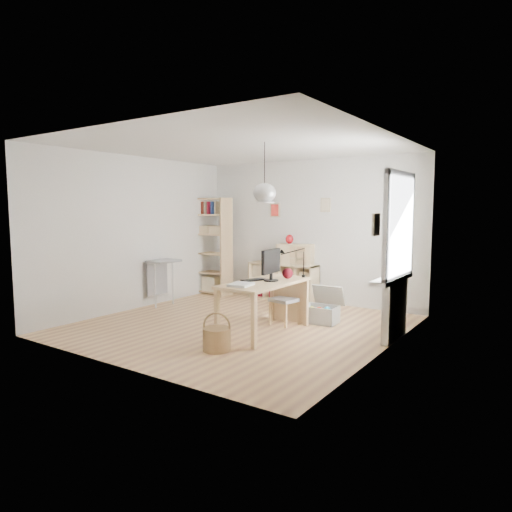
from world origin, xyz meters
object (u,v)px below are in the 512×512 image
Objects in this scene: cube_shelf at (283,284)px; storage_chest at (322,311)px; drawer_chest at (295,254)px; desk at (264,288)px; monitor at (271,263)px; chair at (287,297)px; tall_bookshelf at (212,242)px.

cube_shelf is 2.26× the size of storage_chest.
desk is at bearing -83.63° from drawer_chest.
storage_chest is 1.18× the size of monitor.
chair is at bearing 89.90° from desk.
chair reaches higher than storage_chest.
drawer_chest is at bearing -7.92° from cube_shelf.
cube_shelf is at bearing 109.87° from monitor.
desk reaches higher than storage_chest.
monitor reaches higher than storage_chest.
cube_shelf is at bearing 114.61° from desk.
storage_chest is 0.91× the size of drawer_chest.
storage_chest is at bearing 54.16° from chair.
drawer_chest is (-0.78, 2.10, -0.09)m from monitor.
tall_bookshelf is 2.95× the size of drawer_chest.
desk is 2.01× the size of chair.
desk is at bearing -37.01° from tall_bookshelf.
drawer_chest is at bearing 7.35° from tall_bookshelf.
cube_shelf is at bearing 131.23° from chair.
cube_shelf is 1.87m from storage_chest.
drawer_chest is (-0.73, 1.56, 0.49)m from chair.
storage_chest is at bearing 62.71° from monitor.
desk is 2.42× the size of storage_chest.
monitor is at bearing -35.15° from tall_bookshelf.
desk is 3.27m from tall_bookshelf.
tall_bookshelf is 2.98m from chair.
drawer_chest reaches higher than storage_chest.
cube_shelf is 1.91m from chair.
drawer_chest is (0.30, -0.04, 0.62)m from cube_shelf.
cube_shelf is 1.88× the size of chair.
monitor is (1.08, -2.14, 0.71)m from cube_shelf.
cube_shelf is 2.50m from monitor.
cube_shelf is 2.06× the size of drawer_chest.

